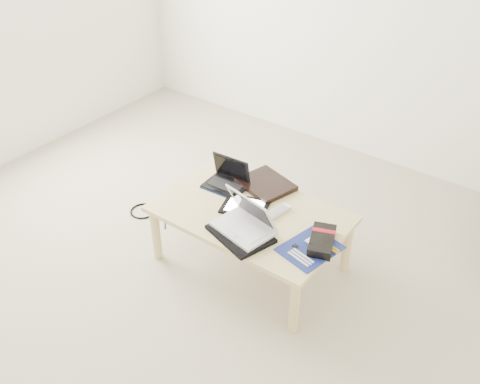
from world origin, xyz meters
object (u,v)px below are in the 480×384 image
Objects in this scene: white_laptop at (246,221)px; gpu_box at (322,241)px; netbook at (227,180)px; coffee_table at (250,218)px.

white_laptop is 1.30× the size of gpu_box.
gpu_box is at bearing 20.11° from white_laptop.
white_laptop is at bearing -39.51° from netbook.
coffee_table is 0.49m from gpu_box.
gpu_box reaches higher than coffee_table.
white_laptop is (0.08, -0.16, 0.11)m from coffee_table.
netbook is 0.46m from white_laptop.
netbook is (-0.28, 0.14, 0.09)m from coffee_table.
white_laptop reaches higher than gpu_box.
netbook is 0.96× the size of gpu_box.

